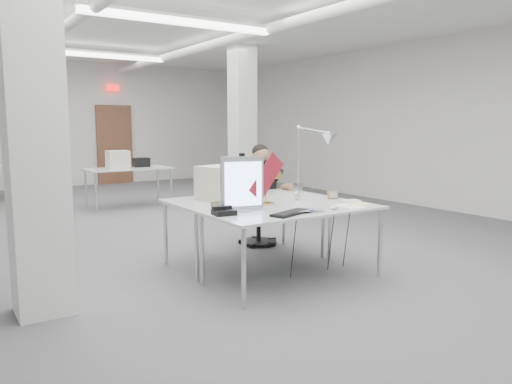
% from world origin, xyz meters
% --- Properties ---
extents(room_shell, '(10.04, 14.04, 3.24)m').
position_xyz_m(room_shell, '(0.04, 0.13, 1.69)').
color(room_shell, '#515053').
rests_on(room_shell, ground).
extents(desk_main, '(1.80, 0.90, 0.02)m').
position_xyz_m(desk_main, '(0.00, -2.50, 0.74)').
color(desk_main, silver).
rests_on(desk_main, room_shell).
extents(desk_second, '(1.80, 0.90, 0.02)m').
position_xyz_m(desk_second, '(0.00, -1.60, 0.74)').
color(desk_second, silver).
rests_on(desk_second, room_shell).
extents(bg_desk_a, '(1.60, 0.80, 0.02)m').
position_xyz_m(bg_desk_a, '(0.20, 3.00, 0.74)').
color(bg_desk_a, silver).
rests_on(bg_desk_a, room_shell).
extents(bg_desk_b, '(1.60, 0.80, 0.02)m').
position_xyz_m(bg_desk_b, '(-1.80, 5.20, 0.74)').
color(bg_desk_b, silver).
rests_on(bg_desk_b, room_shell).
extents(office_chair, '(0.59, 0.59, 1.16)m').
position_xyz_m(office_chair, '(0.58, -0.99, 0.58)').
color(office_chair, black).
rests_on(office_chair, room_shell).
extents(seated_person, '(0.50, 0.61, 0.89)m').
position_xyz_m(seated_person, '(0.58, -1.04, 0.90)').
color(seated_person, black).
rests_on(seated_person, office_chair).
extents(monitor, '(0.43, 0.14, 0.54)m').
position_xyz_m(monitor, '(-0.51, -2.33, 1.02)').
color(monitor, '#A8A9AD').
rests_on(monitor, desk_main).
extents(pennant, '(0.45, 0.06, 0.49)m').
position_xyz_m(pennant, '(-0.24, -2.36, 1.08)').
color(pennant, maroon).
rests_on(pennant, monitor).
extents(keyboard, '(0.51, 0.31, 0.02)m').
position_xyz_m(keyboard, '(-0.22, -2.74, 0.77)').
color(keyboard, black).
rests_on(keyboard, desk_main).
extents(laptop, '(0.36, 0.26, 0.03)m').
position_xyz_m(laptop, '(-0.02, -2.80, 0.77)').
color(laptop, silver).
rests_on(laptop, desk_main).
extents(mouse, '(0.10, 0.07, 0.04)m').
position_xyz_m(mouse, '(0.29, -2.78, 0.77)').
color(mouse, '#BCBCC1').
rests_on(mouse, desk_main).
extents(bankers_lamp, '(0.33, 0.17, 0.35)m').
position_xyz_m(bankers_lamp, '(-0.09, -2.13, 0.93)').
color(bankers_lamp, '#B79439').
rests_on(bankers_lamp, desk_main).
extents(desk_phone, '(0.22, 0.21, 0.05)m').
position_xyz_m(desk_phone, '(-0.76, -2.42, 0.78)').
color(desk_phone, black).
rests_on(desk_phone, desk_main).
extents(picture_frame_left, '(0.13, 0.05, 0.10)m').
position_xyz_m(picture_frame_left, '(-0.74, -2.23, 0.80)').
color(picture_frame_left, '#AD764A').
rests_on(picture_frame_left, desk_main).
extents(picture_frame_right, '(0.13, 0.07, 0.10)m').
position_xyz_m(picture_frame_right, '(0.77, -2.23, 0.80)').
color(picture_frame_right, olive).
rests_on(picture_frame_right, desk_main).
extents(desk_clock, '(0.10, 0.06, 0.10)m').
position_xyz_m(desk_clock, '(0.38, -2.08, 0.81)').
color(desk_clock, '#B8B8BD').
rests_on(desk_clock, desk_main).
extents(paper_stack_a, '(0.23, 0.32, 0.01)m').
position_xyz_m(paper_stack_a, '(0.55, -2.72, 0.76)').
color(paper_stack_a, white).
rests_on(paper_stack_a, desk_main).
extents(paper_stack_b, '(0.20, 0.26, 0.01)m').
position_xyz_m(paper_stack_b, '(0.77, -2.65, 0.76)').
color(paper_stack_b, '#F4DC92').
rests_on(paper_stack_b, desk_main).
extents(paper_stack_c, '(0.22, 0.18, 0.01)m').
position_xyz_m(paper_stack_c, '(0.85, -2.43, 0.76)').
color(paper_stack_c, silver).
rests_on(paper_stack_c, desk_main).
extents(beige_monitor, '(0.50, 0.49, 0.38)m').
position_xyz_m(beige_monitor, '(-0.34, -1.55, 0.94)').
color(beige_monitor, beige).
rests_on(beige_monitor, desk_second).
extents(architect_lamp, '(0.35, 0.77, 0.96)m').
position_xyz_m(architect_lamp, '(0.79, -1.81, 1.24)').
color(architect_lamp, '#AFAFB3').
rests_on(architect_lamp, desk_second).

